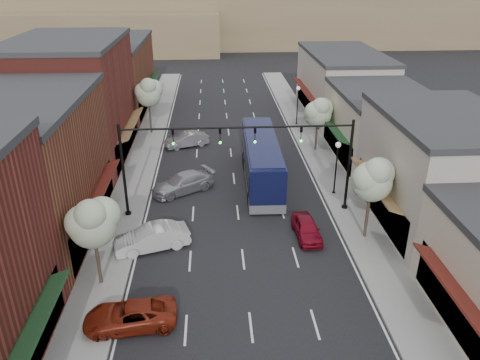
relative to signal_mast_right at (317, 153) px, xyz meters
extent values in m
plane|color=black|center=(-5.62, -8.00, -4.62)|extent=(160.00, 160.00, 0.00)
cube|color=gray|center=(-14.02, 10.50, -4.55)|extent=(2.80, 73.00, 0.15)
cube|color=gray|center=(2.78, 10.50, -4.55)|extent=(2.80, 73.00, 0.15)
cube|color=gray|center=(-12.62, 10.50, -4.55)|extent=(0.25, 73.00, 0.17)
cube|color=gray|center=(1.38, 10.50, -4.55)|extent=(0.25, 73.00, 0.17)
cube|color=#16381C|center=(-14.92, -16.00, -1.52)|extent=(1.07, 9.80, 0.49)
cube|color=brown|center=(-19.92, -2.00, -0.12)|extent=(9.00, 14.00, 9.00)
cube|color=#2D2D30|center=(-19.92, -2.00, 4.58)|extent=(9.20, 14.10, 0.40)
cube|color=black|center=(-15.72, -2.00, -3.02)|extent=(0.60, 11.90, 2.60)
cube|color=#531913|center=(-14.92, -2.00, -1.52)|extent=(1.07, 9.80, 0.49)
cube|color=maroon|center=(-19.92, 12.00, 0.63)|extent=(9.00, 14.00, 10.50)
cube|color=#2D2D30|center=(-19.92, 12.00, 6.08)|extent=(9.20, 14.10, 0.40)
cube|color=black|center=(-15.72, 12.00, -3.02)|extent=(0.60, 11.90, 2.60)
cube|color=olive|center=(-14.92, 12.00, -1.52)|extent=(1.07, 9.80, 0.49)
cube|color=brown|center=(-19.92, 28.00, -0.62)|extent=(9.00, 18.00, 8.00)
cube|color=#2D2D30|center=(-19.92, 28.00, 3.58)|extent=(9.20, 18.10, 0.40)
cube|color=black|center=(-15.72, 28.00, -3.02)|extent=(0.60, 15.30, 2.60)
cube|color=#16381C|center=(-14.92, 28.00, -1.52)|extent=(1.07, 12.60, 0.49)
cube|color=black|center=(4.48, -14.00, -3.02)|extent=(0.60, 10.20, 2.60)
cube|color=#531913|center=(3.68, -14.00, -1.52)|extent=(1.07, 8.40, 0.49)
cube|color=#AEA295|center=(8.18, -2.00, -0.87)|extent=(8.00, 12.00, 7.50)
cube|color=#2D2D30|center=(8.18, -2.00, 3.08)|extent=(8.20, 12.10, 0.40)
cube|color=black|center=(4.48, -2.00, -3.02)|extent=(0.60, 10.20, 2.60)
cube|color=olive|center=(3.68, -2.00, -1.52)|extent=(1.07, 8.40, 0.49)
cube|color=#C2B79A|center=(8.18, 10.00, -1.62)|extent=(8.00, 12.00, 6.00)
cube|color=#2D2D30|center=(8.18, 10.00, 1.58)|extent=(8.20, 12.10, 0.40)
cube|color=black|center=(4.48, 10.00, -3.02)|extent=(0.60, 10.20, 2.60)
cube|color=#16381C|center=(3.68, 10.00, -1.52)|extent=(1.07, 8.40, 0.49)
cube|color=#AEA295|center=(8.18, 24.00, -1.12)|extent=(8.00, 16.00, 7.00)
cube|color=#2D2D30|center=(8.18, 24.00, 2.58)|extent=(8.20, 16.10, 0.40)
cube|color=black|center=(4.48, 24.00, -3.02)|extent=(0.60, 13.60, 2.60)
cube|color=#531913|center=(3.68, 24.00, -1.52)|extent=(1.07, 11.20, 0.49)
cube|color=#7A6647|center=(-5.62, 82.00, 1.38)|extent=(120.00, 30.00, 12.00)
cube|color=#7A6647|center=(-30.62, 70.00, -0.62)|extent=(50.00, 20.00, 8.00)
cylinder|color=black|center=(2.38, 0.00, -4.47)|extent=(0.44, 0.44, 0.30)
cylinder|color=black|center=(2.38, 0.00, -1.12)|extent=(0.20, 0.20, 7.00)
cylinder|color=black|center=(-1.62, 0.00, 1.98)|extent=(8.00, 0.14, 0.14)
imported|color=black|center=(-1.22, 0.00, 1.38)|extent=(0.18, 0.46, 1.10)
sphere|color=#19E533|center=(-1.22, -0.12, 0.96)|extent=(0.18, 0.18, 0.18)
imported|color=black|center=(-4.42, 0.00, 1.38)|extent=(0.18, 0.46, 1.10)
sphere|color=#19E533|center=(-4.42, -0.12, 0.96)|extent=(0.18, 0.18, 0.18)
cylinder|color=black|center=(-13.62, 0.00, -4.47)|extent=(0.44, 0.44, 0.30)
cylinder|color=black|center=(-13.62, 0.00, -1.12)|extent=(0.20, 0.20, 7.00)
cylinder|color=black|center=(-9.62, 0.00, 1.98)|extent=(8.00, 0.14, 0.14)
imported|color=black|center=(-10.02, 0.00, 1.38)|extent=(0.18, 0.46, 1.10)
sphere|color=#19E533|center=(-10.02, -0.12, 0.96)|extent=(0.18, 0.18, 0.18)
imported|color=black|center=(-6.82, 0.00, 1.38)|extent=(0.18, 0.46, 1.10)
sphere|color=#19E533|center=(-6.82, -0.12, 0.96)|extent=(0.18, 0.18, 0.18)
cylinder|color=#47382B|center=(2.68, -4.00, -2.77)|extent=(0.20, 0.20, 3.71)
sphere|color=#9AAF87|center=(2.68, -4.00, -0.45)|extent=(2.60, 2.60, 2.60)
sphere|color=#9AAF87|center=(3.18, -3.70, 0.02)|extent=(2.00, 2.00, 2.00)
sphere|color=#9AAF87|center=(2.28, -4.30, -0.10)|extent=(1.90, 1.90, 1.90)
sphere|color=#9AAF87|center=(2.78, -4.50, 0.48)|extent=(1.70, 1.70, 1.70)
cylinder|color=#47382B|center=(2.68, 12.00, -2.96)|extent=(0.20, 0.20, 3.33)
sphere|color=#9AAF87|center=(2.68, 12.00, -0.88)|extent=(2.60, 2.60, 2.60)
sphere|color=#9AAF87|center=(3.18, 12.30, -0.46)|extent=(2.00, 2.00, 2.00)
sphere|color=#9AAF87|center=(2.28, 11.70, -0.57)|extent=(1.90, 1.90, 1.90)
sphere|color=#9AAF87|center=(2.78, 11.50, -0.05)|extent=(1.70, 1.70, 1.70)
cylinder|color=#47382B|center=(-13.92, -8.00, -2.86)|extent=(0.20, 0.20, 3.52)
sphere|color=#9AAF87|center=(-13.92, -8.00, -0.66)|extent=(2.60, 2.60, 2.60)
sphere|color=#9AAF87|center=(-13.42, -7.70, -0.22)|extent=(2.00, 2.00, 2.00)
sphere|color=#9AAF87|center=(-14.32, -8.30, -0.33)|extent=(1.90, 1.90, 1.90)
sphere|color=#9AAF87|center=(-13.82, -8.50, 0.22)|extent=(1.70, 1.70, 1.70)
cylinder|color=#47382B|center=(-13.92, 18.00, -2.70)|extent=(0.20, 0.20, 3.84)
sphere|color=#9AAF87|center=(-13.92, 18.00, -0.30)|extent=(2.60, 2.60, 2.60)
sphere|color=#9AAF87|center=(-13.42, 18.30, 0.18)|extent=(2.00, 2.00, 2.00)
sphere|color=#9AAF87|center=(-14.32, 17.70, 0.06)|extent=(1.90, 1.90, 1.90)
sphere|color=#9AAF87|center=(-13.82, 17.50, 0.66)|extent=(1.70, 1.70, 1.70)
cylinder|color=black|center=(2.18, 2.50, -4.52)|extent=(0.28, 0.28, 0.20)
cylinder|color=black|center=(2.18, 2.50, -2.62)|extent=(0.12, 0.12, 4.00)
sphere|color=white|center=(2.18, 2.50, -0.40)|extent=(0.44, 0.44, 0.44)
cylinder|color=black|center=(2.18, 20.00, -4.52)|extent=(0.28, 0.28, 0.20)
cylinder|color=black|center=(2.18, 20.00, -2.62)|extent=(0.12, 0.12, 4.00)
sphere|color=white|center=(2.18, 20.00, -0.40)|extent=(0.44, 0.44, 0.44)
cube|color=#0D1034|center=(-3.36, 5.37, -2.61)|extent=(2.90, 12.30, 3.12)
cube|color=#595B60|center=(-3.36, 5.37, -4.06)|extent=(2.92, 12.32, 0.71)
cube|color=black|center=(-3.36, 5.37, -2.17)|extent=(2.94, 11.32, 1.12)
cube|color=#0D1034|center=(-3.36, 5.37, -1.00)|extent=(2.68, 11.80, 0.26)
cube|color=black|center=(-3.48, -0.70, -1.97)|extent=(2.12, 0.12, 1.22)
cylinder|color=black|center=(-4.65, 1.11, -4.09)|extent=(0.35, 1.07, 1.06)
cylinder|color=black|center=(-2.24, 1.06, -4.09)|extent=(0.35, 1.07, 1.06)
cylinder|color=black|center=(-4.48, 9.27, -4.09)|extent=(0.35, 1.07, 1.06)
cylinder|color=black|center=(-2.08, 9.22, -4.09)|extent=(0.35, 1.07, 1.06)
cylinder|color=black|center=(-4.51, 7.84, -4.09)|extent=(0.35, 1.07, 1.06)
cylinder|color=black|center=(-2.11, 7.79, -4.09)|extent=(0.35, 1.07, 1.06)
imported|color=maroon|center=(-1.20, -3.65, -3.96)|extent=(1.76, 3.94, 1.32)
imported|color=maroon|center=(-11.70, -11.51, -3.97)|extent=(4.89, 2.66, 1.30)
imported|color=silver|center=(-11.39, -4.43, -3.83)|extent=(5.08, 3.05, 1.58)
imported|color=#A0A1A6|center=(-9.82, 3.77, -3.87)|extent=(5.54, 4.54, 1.51)
imported|color=#949398|center=(-9.96, 13.94, -3.91)|extent=(4.60, 3.01, 1.43)
camera|label=1|loc=(-7.28, -30.25, 12.22)|focal=35.00mm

